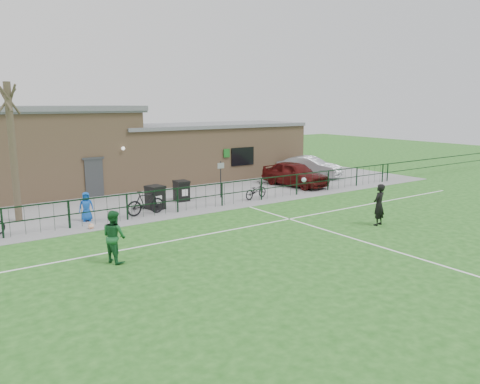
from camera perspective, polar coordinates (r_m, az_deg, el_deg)
ground at (r=16.97m, az=9.81°, el=-6.93°), size 90.00×90.00×0.00m
paving_strip at (r=27.88m, az=-10.08°, el=0.09°), size 34.00×13.00×0.02m
pitch_line_touch at (r=22.94m, az=-4.02°, el=-2.10°), size 28.00×0.10×0.01m
pitch_line_mid at (r=19.87m, az=1.66°, el=-4.12°), size 28.00×0.10×0.01m
pitch_line_perp at (r=18.38m, az=14.27°, el=-5.71°), size 0.10×16.00×0.01m
perimeter_fence at (r=22.98m, az=-4.30°, el=-0.56°), size 28.00×0.10×1.20m
bare_tree at (r=22.26m, az=-25.93°, el=4.26°), size 0.30×0.30×6.00m
wheelie_bin_left at (r=23.12m, az=-10.30°, el=-0.76°), size 0.84×0.91×1.07m
wheelie_bin_right at (r=24.86m, az=-7.15°, el=0.06°), size 0.69×0.77×0.99m
sign_post at (r=25.45m, az=-2.38°, el=1.54°), size 0.06×0.06×2.00m
car_maroon at (r=29.25m, az=6.71°, el=2.22°), size 2.39×4.68×1.53m
car_silver at (r=32.80m, az=8.45°, el=3.05°), size 3.21×4.65×1.45m
bicycle_d at (r=22.03m, az=-11.42°, el=-1.28°), size 1.91×0.62×1.14m
bicycle_e at (r=25.24m, az=1.95°, el=0.18°), size 1.77×0.99×0.88m
spectator_child at (r=21.51m, az=-18.23°, el=-1.70°), size 0.71×0.56×1.29m
goalkeeper_kick at (r=20.62m, az=16.38°, el=-1.44°), size 1.74×3.68×1.78m
outfield_player at (r=15.78m, az=-15.09°, el=-5.24°), size 0.86×0.99×1.73m
ball_ground at (r=20.26m, az=-17.68°, el=-4.01°), size 0.24×0.24×0.24m
clubhouse at (r=29.97m, az=-14.20°, el=4.95°), size 24.25×5.40×4.96m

